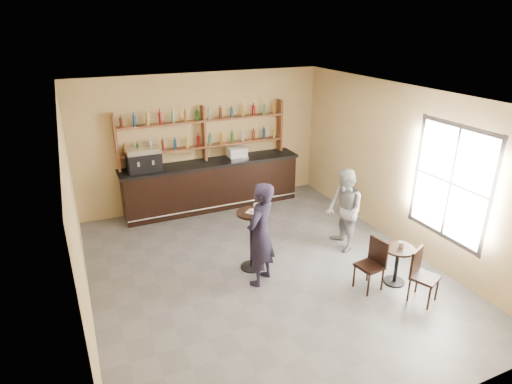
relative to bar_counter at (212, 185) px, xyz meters
name	(u,v)px	position (x,y,z in m)	size (l,w,h in m)	color
floor	(264,271)	(-0.08, -3.15, -0.58)	(7.00, 7.00, 0.00)	slate
ceiling	(265,97)	(-0.08, -3.15, 2.62)	(7.00, 7.00, 0.00)	white
wall_back	(203,141)	(-0.08, 0.35, 1.02)	(7.00, 7.00, 0.00)	tan
wall_front	(410,310)	(-0.08, -6.65, 1.02)	(7.00, 7.00, 0.00)	tan
wall_left	(76,223)	(-3.08, -3.15, 1.02)	(7.00, 7.00, 0.00)	tan
wall_right	(402,168)	(2.92, -3.15, 1.02)	(7.00, 7.00, 0.00)	tan
window_pane	(451,183)	(2.91, -4.35, 1.12)	(2.00, 2.00, 0.00)	white
window_frame	(451,183)	(2.91, -4.35, 1.12)	(0.04, 1.70, 2.10)	black
shelf_unit	(204,134)	(-0.08, 0.22, 1.23)	(4.00, 0.26, 1.40)	brown
liquor_bottles	(204,126)	(-0.08, 0.22, 1.40)	(3.68, 0.10, 1.00)	#8C5919
bar_counter	(212,185)	(0.00, 0.00, 0.00)	(4.32, 0.84, 1.17)	black
espresso_machine	(144,159)	(-1.56, 0.00, 0.85)	(0.73, 0.47, 0.52)	black
pastry_case	(237,153)	(0.66, 0.00, 0.72)	(0.45, 0.36, 0.27)	silver
pedestal_table	(252,240)	(-0.23, -2.95, -0.01)	(0.56, 0.56, 1.15)	black
napkin	(252,212)	(-0.23, -2.95, 0.57)	(0.18, 0.18, 0.00)	white
donut	(253,211)	(-0.22, -2.96, 0.59)	(0.13, 0.13, 0.05)	#BA7844
cup_pedestal	(257,206)	(-0.09, -2.85, 0.61)	(0.12, 0.12, 0.10)	white
man_main	(261,234)	(-0.27, -3.41, 0.35)	(0.68, 0.45, 1.87)	black
cafe_table	(396,265)	(1.88, -4.41, -0.24)	(0.55, 0.55, 0.70)	black
cup_cafe	(402,245)	(1.93, -4.41, 0.16)	(0.11, 0.11, 0.10)	white
chair_west	(370,266)	(1.33, -4.36, -0.13)	(0.39, 0.39, 0.91)	black
chair_south	(425,277)	(1.93, -5.01, -0.13)	(0.39, 0.39, 0.91)	black
patron_second	(344,210)	(1.73, -3.00, 0.25)	(0.81, 0.63, 1.67)	gray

